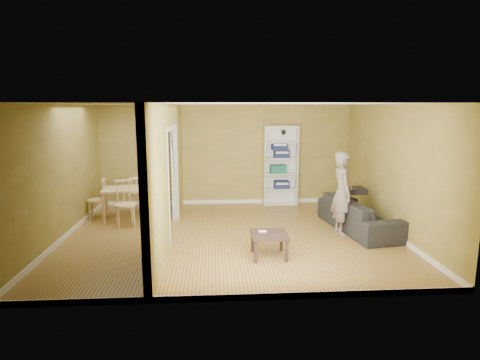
{
  "coord_description": "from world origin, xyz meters",
  "views": [
    {
      "loc": [
        -0.32,
        -7.7,
        2.55
      ],
      "look_at": [
        0.2,
        0.2,
        1.1
      ],
      "focal_mm": 30.0,
      "sensor_mm": 36.0,
      "label": 1
    }
  ],
  "objects_px": {
    "sofa": "(359,210)",
    "chair_near": "(125,204)",
    "bookshelf": "(280,165)",
    "dining_table": "(129,191)",
    "coffee_table": "(269,237)",
    "chair_left": "(97,199)",
    "chair_far": "(136,194)",
    "person": "(342,186)"
  },
  "relations": [
    {
      "from": "bookshelf",
      "to": "dining_table",
      "type": "distance_m",
      "value": 3.89
    },
    {
      "from": "sofa",
      "to": "person",
      "type": "relative_size",
      "value": 1.15
    },
    {
      "from": "coffee_table",
      "to": "chair_left",
      "type": "bearing_deg",
      "value": 143.96
    },
    {
      "from": "coffee_table",
      "to": "chair_left",
      "type": "relative_size",
      "value": 0.67
    },
    {
      "from": "coffee_table",
      "to": "chair_near",
      "type": "xyz_separation_m",
      "value": [
        -2.85,
        1.99,
        0.15
      ]
    },
    {
      "from": "coffee_table",
      "to": "dining_table",
      "type": "height_order",
      "value": "dining_table"
    },
    {
      "from": "sofa",
      "to": "coffee_table",
      "type": "height_order",
      "value": "sofa"
    },
    {
      "from": "sofa",
      "to": "chair_left",
      "type": "distance_m",
      "value": 5.84
    },
    {
      "from": "chair_left",
      "to": "chair_far",
      "type": "distance_m",
      "value": 0.94
    },
    {
      "from": "dining_table",
      "to": "bookshelf",
      "type": "bearing_deg",
      "value": 17.45
    },
    {
      "from": "bookshelf",
      "to": "dining_table",
      "type": "height_order",
      "value": "bookshelf"
    },
    {
      "from": "coffee_table",
      "to": "chair_near",
      "type": "relative_size",
      "value": 0.62
    },
    {
      "from": "person",
      "to": "chair_left",
      "type": "distance_m",
      "value": 5.48
    },
    {
      "from": "dining_table",
      "to": "coffee_table",
      "type": "bearing_deg",
      "value": -42.17
    },
    {
      "from": "chair_far",
      "to": "chair_left",
      "type": "bearing_deg",
      "value": 13.0
    },
    {
      "from": "sofa",
      "to": "coffee_table",
      "type": "bearing_deg",
      "value": 115.53
    },
    {
      "from": "person",
      "to": "bookshelf",
      "type": "bearing_deg",
      "value": 16.37
    },
    {
      "from": "sofa",
      "to": "chair_left",
      "type": "xyz_separation_m",
      "value": [
        -5.71,
        1.23,
        0.03
      ]
    },
    {
      "from": "sofa",
      "to": "chair_near",
      "type": "xyz_separation_m",
      "value": [
        -4.94,
        0.58,
        0.07
      ]
    },
    {
      "from": "bookshelf",
      "to": "person",
      "type": "bearing_deg",
      "value": -72.57
    },
    {
      "from": "dining_table",
      "to": "person",
      "type": "bearing_deg",
      "value": -17.87
    },
    {
      "from": "chair_left",
      "to": "chair_near",
      "type": "height_order",
      "value": "chair_near"
    },
    {
      "from": "coffee_table",
      "to": "dining_table",
      "type": "relative_size",
      "value": 0.54
    },
    {
      "from": "bookshelf",
      "to": "dining_table",
      "type": "bearing_deg",
      "value": -162.55
    },
    {
      "from": "coffee_table",
      "to": "chair_far",
      "type": "distance_m",
      "value": 4.24
    },
    {
      "from": "bookshelf",
      "to": "chair_far",
      "type": "relative_size",
      "value": 2.28
    },
    {
      "from": "chair_far",
      "to": "chair_near",
      "type": "bearing_deg",
      "value": 69.05
    },
    {
      "from": "person",
      "to": "chair_near",
      "type": "height_order",
      "value": "person"
    },
    {
      "from": "sofa",
      "to": "bookshelf",
      "type": "relative_size",
      "value": 1.1
    },
    {
      "from": "bookshelf",
      "to": "chair_far",
      "type": "height_order",
      "value": "bookshelf"
    },
    {
      "from": "sofa",
      "to": "chair_near",
      "type": "distance_m",
      "value": 4.98
    },
    {
      "from": "coffee_table",
      "to": "bookshelf",
      "type": "bearing_deg",
      "value": 78.05
    },
    {
      "from": "sofa",
      "to": "bookshelf",
      "type": "distance_m",
      "value": 2.77
    },
    {
      "from": "chair_far",
      "to": "coffee_table",
      "type": "bearing_deg",
      "value": 111.8
    },
    {
      "from": "dining_table",
      "to": "chair_left",
      "type": "xyz_separation_m",
      "value": [
        -0.73,
        0.02,
        -0.18
      ]
    },
    {
      "from": "bookshelf",
      "to": "chair_near",
      "type": "distance_m",
      "value": 4.1
    },
    {
      "from": "bookshelf",
      "to": "dining_table",
      "type": "xyz_separation_m",
      "value": [
        -3.69,
        -1.16,
        -0.4
      ]
    },
    {
      "from": "person",
      "to": "chair_near",
      "type": "relative_size",
      "value": 1.98
    },
    {
      "from": "sofa",
      "to": "chair_left",
      "type": "bearing_deg",
      "value": 69.4
    },
    {
      "from": "bookshelf",
      "to": "coffee_table",
      "type": "bearing_deg",
      "value": -101.95
    },
    {
      "from": "bookshelf",
      "to": "chair_left",
      "type": "relative_size",
      "value": 2.23
    },
    {
      "from": "chair_left",
      "to": "person",
      "type": "bearing_deg",
      "value": 70.33
    }
  ]
}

